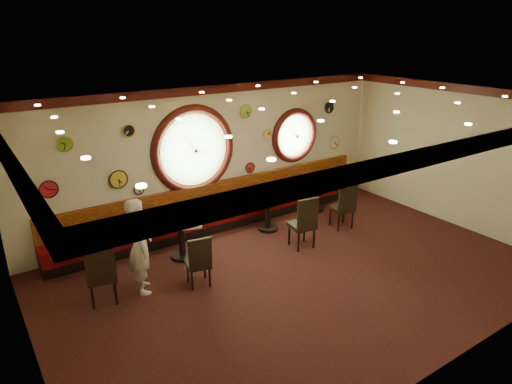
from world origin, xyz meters
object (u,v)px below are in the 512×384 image
at_px(condiment_c_pepper, 269,195).
at_px(condiment_a_pepper, 99,238).
at_px(condiment_a_bottle, 100,234).
at_px(condiment_b_salt, 177,218).
at_px(table_d, 316,193).
at_px(chair_c, 305,220).
at_px(waiter, 140,246).
at_px(table_c, 268,209).
at_px(chair_d, 345,203).
at_px(condiment_c_bottle, 269,192).
at_px(condiment_d_salt, 314,181).
at_px(condiment_d_bottle, 317,177).
at_px(condiment_d_pepper, 318,180).
at_px(chair_a, 101,270).
at_px(condiment_b_pepper, 181,220).
at_px(chair_b, 199,259).
at_px(table_b, 182,234).
at_px(condiment_a_salt, 93,238).
at_px(condiment_c_salt, 261,195).
at_px(condiment_b_bottle, 187,214).
at_px(table_a, 97,252).

bearing_deg(condiment_c_pepper, condiment_a_pepper, 177.19).
bearing_deg(condiment_a_bottle, condiment_a_pepper, -115.74).
bearing_deg(condiment_b_salt, table_d, 5.21).
distance_m(chair_c, waiter, 3.39).
relative_size(table_c, chair_d, 1.26).
xyz_separation_m(chair_d, condiment_c_bottle, (-1.38, 1.01, 0.24)).
bearing_deg(chair_d, table_c, 159.19).
bearing_deg(condiment_b_salt, condiment_d_salt, 5.48).
distance_m(condiment_d_bottle, waiter, 5.21).
relative_size(chair_d, condiment_d_pepper, 7.96).
bearing_deg(chair_d, condiment_d_pepper, 89.82).
xyz_separation_m(chair_a, condiment_d_pepper, (5.70, 1.19, 0.15)).
distance_m(condiment_b_pepper, condiment_a_bottle, 1.52).
bearing_deg(chair_a, table_c, 24.60).
height_order(chair_a, condiment_b_pepper, chair_a).
height_order(condiment_c_bottle, waiter, waiter).
relative_size(chair_a, chair_d, 1.01).
xyz_separation_m(chair_b, condiment_c_pepper, (2.38, 1.24, 0.30)).
distance_m(condiment_b_pepper, condiment_c_bottle, 2.30).
height_order(chair_c, condiment_d_salt, chair_c).
height_order(table_b, condiment_c_pepper, condiment_c_pepper).
bearing_deg(condiment_a_pepper, condiment_a_salt, 142.33).
height_order(condiment_c_pepper, condiment_d_pepper, condiment_c_pepper).
relative_size(table_b, chair_c, 1.33).
xyz_separation_m(chair_b, condiment_a_salt, (-1.40, 1.50, 0.18)).
xyz_separation_m(condiment_c_salt, waiter, (-3.14, -0.90, 0.00)).
bearing_deg(condiment_a_pepper, chair_d, -11.46).
bearing_deg(table_d, chair_a, -168.36).
xyz_separation_m(table_b, condiment_b_bottle, (0.16, 0.03, 0.39)).
distance_m(chair_b, condiment_c_salt, 2.67).
relative_size(table_d, condiment_c_bottle, 5.90).
bearing_deg(condiment_b_salt, chair_c, -25.11).
bearing_deg(chair_b, condiment_d_pepper, 33.27).
relative_size(chair_c, condiment_a_bottle, 4.55).
relative_size(chair_d, condiment_c_bottle, 5.04).
distance_m(condiment_b_pepper, condiment_c_pepper, 2.18).
xyz_separation_m(condiment_b_salt, condiment_d_bottle, (4.03, 0.49, -0.03)).
bearing_deg(condiment_a_salt, table_c, -2.89).
xyz_separation_m(table_a, chair_b, (1.36, -1.49, 0.13)).
height_order(table_a, condiment_b_bottle, condiment_b_bottle).
height_order(chair_b, condiment_a_salt, chair_b).
relative_size(chair_c, condiment_c_bottle, 5.15).
height_order(chair_d, condiment_b_bottle, chair_d).
xyz_separation_m(condiment_a_pepper, condiment_a_bottle, (0.04, 0.09, 0.03)).
height_order(chair_d, condiment_c_salt, chair_d).
distance_m(condiment_a_pepper, condiment_a_bottle, 0.11).
height_order(condiment_a_pepper, condiment_c_pepper, condiment_c_pepper).
height_order(condiment_c_salt, condiment_d_pepper, condiment_c_salt).
height_order(chair_b, condiment_b_bottle, condiment_b_bottle).
distance_m(table_b, chair_c, 2.51).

